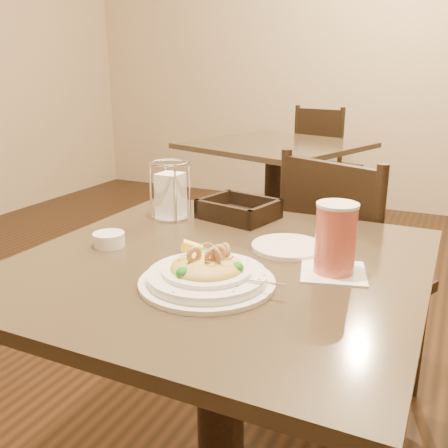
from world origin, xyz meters
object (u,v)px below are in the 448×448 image
at_px(dining_chair_near, 346,275).
at_px(drink_glass, 335,239).
at_px(butter_ramekin, 109,239).
at_px(background_table, 274,183).
at_px(pasta_bowl, 207,273).
at_px(bread_basket, 239,211).
at_px(napkin_caddy, 171,194).
at_px(main_table, 220,352).
at_px(dining_chair_far, 324,163).
at_px(side_plate, 288,247).

distance_m(dining_chair_near, drink_glass, 0.73).
distance_m(drink_glass, butter_ramekin, 0.55).
relative_size(background_table, dining_chair_near, 1.22).
height_order(dining_chair_near, pasta_bowl, dining_chair_near).
bearing_deg(butter_ramekin, pasta_bowl, -17.49).
height_order(pasta_bowl, bread_basket, pasta_bowl).
bearing_deg(drink_glass, butter_ramekin, -172.69).
bearing_deg(drink_glass, napkin_caddy, 158.69).
xyz_separation_m(pasta_bowl, napkin_caddy, (-0.31, 0.38, 0.05)).
bearing_deg(butter_ramekin, dining_chair_near, 57.37).
relative_size(main_table, bread_basket, 3.83).
relative_size(bread_basket, napkin_caddy, 1.39).
xyz_separation_m(dining_chair_far, pasta_bowl, (0.50, -2.92, 0.29)).
bearing_deg(dining_chair_near, bread_basket, 76.25).
relative_size(main_table, butter_ramekin, 11.61).
bearing_deg(side_plate, bread_basket, 138.57).
xyz_separation_m(pasta_bowl, butter_ramekin, (-0.33, 0.10, -0.01)).
bearing_deg(napkin_caddy, background_table, 98.96).
distance_m(pasta_bowl, butter_ramekin, 0.34).
relative_size(dining_chair_far, napkin_caddy, 5.51).
height_order(background_table, napkin_caddy, napkin_caddy).
distance_m(main_table, napkin_caddy, 0.48).
bearing_deg(drink_glass, pasta_bowl, -141.56).
relative_size(dining_chair_near, dining_chair_far, 1.00).
bearing_deg(bread_basket, background_table, 105.82).
height_order(napkin_caddy, side_plate, napkin_caddy).
height_order(dining_chair_far, bread_basket, dining_chair_far).
bearing_deg(butter_ramekin, drink_glass, 7.31).
height_order(main_table, dining_chair_near, dining_chair_near).
bearing_deg(butter_ramekin, side_plate, 22.63).
bearing_deg(bread_basket, drink_glass, -39.60).
height_order(background_table, butter_ramekin, butter_ramekin).
relative_size(background_table, pasta_bowl, 3.68).
xyz_separation_m(dining_chair_far, side_plate, (0.58, -2.65, 0.27)).
bearing_deg(pasta_bowl, dining_chair_near, 81.10).
relative_size(drink_glass, butter_ramekin, 2.15).
bearing_deg(main_table, napkin_caddy, 138.91).
xyz_separation_m(bread_basket, side_plate, (0.21, -0.19, -0.01)).
relative_size(dining_chair_far, pasta_bowl, 3.01).
xyz_separation_m(pasta_bowl, side_plate, (0.08, 0.27, -0.02)).
bearing_deg(dining_chair_near, dining_chair_far, -50.42).
height_order(background_table, bread_basket, bread_basket).
bearing_deg(main_table, butter_ramekin, -173.11).
bearing_deg(dining_chair_far, butter_ramekin, 105.20).
relative_size(drink_glass, napkin_caddy, 0.99).
bearing_deg(side_plate, dining_chair_near, 85.18).
bearing_deg(main_table, dining_chair_near, 76.33).
bearing_deg(pasta_bowl, napkin_caddy, 129.61).
height_order(pasta_bowl, butter_ramekin, pasta_bowl).
bearing_deg(pasta_bowl, main_table, 104.93).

